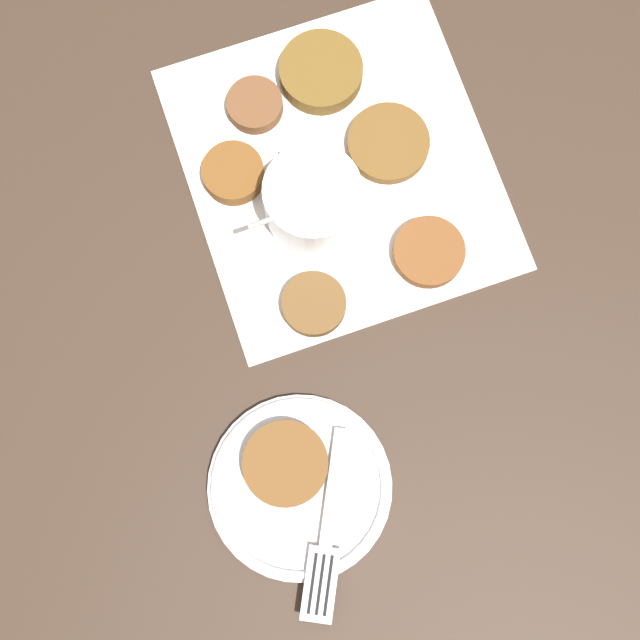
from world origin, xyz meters
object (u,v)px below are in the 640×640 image
(serving_plate, at_px, (300,487))
(fork, at_px, (326,545))
(sauce_bowl, at_px, (312,201))
(fritter_on_plate, at_px, (285,464))

(serving_plate, bearing_deg, fork, 179.30)
(sauce_bowl, bearing_deg, fork, 156.96)
(sauce_bowl, xyz_separation_m, fork, (-0.29, 0.13, -0.01))
(sauce_bowl, xyz_separation_m, fritter_on_plate, (-0.21, 0.13, -0.01))
(sauce_bowl, distance_m, serving_plate, 0.27)
(fritter_on_plate, bearing_deg, fork, -178.48)
(sauce_bowl, bearing_deg, fritter_on_plate, 149.20)
(serving_plate, xyz_separation_m, fritter_on_plate, (0.02, 0.00, 0.02))
(sauce_bowl, distance_m, fork, 0.32)
(serving_plate, relative_size, fork, 1.09)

